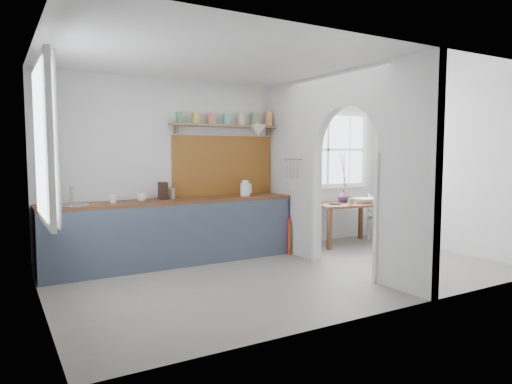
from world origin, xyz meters
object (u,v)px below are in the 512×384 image
chair_right (383,217)px  dining_table (346,224)px  vase (343,196)px  kettle (245,188)px  chair_left (304,222)px

chair_right → dining_table: bearing=83.5°
dining_table → vase: vase is taller
kettle → chair_left: bearing=7.6°
chair_left → vase: (0.91, 0.11, 0.36)m
chair_left → vase: vase is taller
chair_left → kettle: 1.17m
kettle → vase: 1.95m
dining_table → chair_left: (-0.86, 0.03, 0.10)m
chair_left → kettle: size_ratio=3.79×
chair_right → kettle: kettle is taller
dining_table → chair_left: 0.86m
chair_left → vase: size_ratio=4.20×
chair_left → chair_right: size_ratio=1.08×
chair_right → vase: (-0.71, 0.23, 0.39)m
dining_table → chair_right: (0.77, -0.08, 0.06)m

